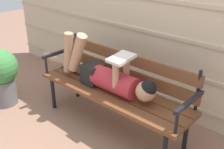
# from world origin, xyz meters

# --- Properties ---
(ground_plane) EXTENTS (12.00, 12.00, 0.00)m
(ground_plane) POSITION_xyz_m (0.00, 0.00, 0.00)
(ground_plane) COLOR #936B56
(park_bench) EXTENTS (1.73, 0.50, 0.82)m
(park_bench) POSITION_xyz_m (0.00, 0.24, 0.47)
(park_bench) COLOR brown
(park_bench) RESTS_ON ground
(reclining_person) EXTENTS (1.71, 0.26, 0.54)m
(reclining_person) POSITION_xyz_m (-0.11, 0.17, 0.58)
(reclining_person) COLOR #B72D38
(potted_plant) EXTENTS (0.43, 0.43, 0.70)m
(potted_plant) POSITION_xyz_m (-1.30, -0.36, 0.40)
(potted_plant) COLOR slate
(potted_plant) RESTS_ON ground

